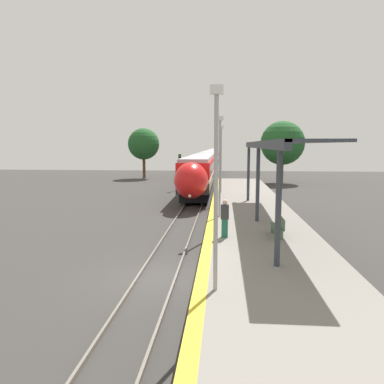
{
  "coord_description": "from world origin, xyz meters",
  "views": [
    {
      "loc": [
        2.47,
        -13.69,
        5.07
      ],
      "look_at": [
        0.58,
        8.94,
        2.21
      ],
      "focal_mm": 35.0,
      "sensor_mm": 36.0,
      "label": 1
    }
  ],
  "objects_px": {
    "platform_bench": "(279,226)",
    "person_waiting": "(225,218)",
    "lamppost_mid": "(220,160)",
    "railway_signal": "(180,168)",
    "lamppost_near": "(216,176)",
    "lamppost_far": "(221,155)",
    "train": "(211,159)"
  },
  "relations": [
    {
      "from": "lamppost_far",
      "to": "train",
      "type": "bearing_deg",
      "value": 93.02
    },
    {
      "from": "train",
      "to": "lamppost_far",
      "type": "bearing_deg",
      "value": -86.98
    },
    {
      "from": "train",
      "to": "person_waiting",
      "type": "bearing_deg",
      "value": -87.5
    },
    {
      "from": "lamppost_far",
      "to": "person_waiting",
      "type": "bearing_deg",
      "value": -88.96
    },
    {
      "from": "lamppost_far",
      "to": "platform_bench",
      "type": "bearing_deg",
      "value": -80.01
    },
    {
      "from": "platform_bench",
      "to": "lamppost_near",
      "type": "height_order",
      "value": "lamppost_near"
    },
    {
      "from": "platform_bench",
      "to": "lamppost_mid",
      "type": "bearing_deg",
      "value": 121.36
    },
    {
      "from": "train",
      "to": "platform_bench",
      "type": "relative_size",
      "value": 55.69
    },
    {
      "from": "train",
      "to": "person_waiting",
      "type": "distance_m",
      "value": 58.79
    },
    {
      "from": "lamppost_mid",
      "to": "train",
      "type": "bearing_deg",
      "value": 92.42
    },
    {
      "from": "lamppost_near",
      "to": "railway_signal",
      "type": "bearing_deg",
      "value": 98.42
    },
    {
      "from": "person_waiting",
      "to": "railway_signal",
      "type": "bearing_deg",
      "value": 101.02
    },
    {
      "from": "railway_signal",
      "to": "lamppost_near",
      "type": "distance_m",
      "value": 31.92
    },
    {
      "from": "railway_signal",
      "to": "lamppost_mid",
      "type": "relative_size",
      "value": 0.72
    },
    {
      "from": "railway_signal",
      "to": "lamppost_near",
      "type": "height_order",
      "value": "lamppost_near"
    },
    {
      "from": "train",
      "to": "railway_signal",
      "type": "distance_m",
      "value": 33.39
    },
    {
      "from": "train",
      "to": "railway_signal",
      "type": "relative_size",
      "value": 23.73
    },
    {
      "from": "lamppost_near",
      "to": "lamppost_far",
      "type": "bearing_deg",
      "value": 90.0
    },
    {
      "from": "person_waiting",
      "to": "lamppost_mid",
      "type": "height_order",
      "value": "lamppost_mid"
    },
    {
      "from": "platform_bench",
      "to": "railway_signal",
      "type": "distance_m",
      "value": 26.15
    },
    {
      "from": "train",
      "to": "person_waiting",
      "type": "xyz_separation_m",
      "value": [
        2.56,
        -58.74,
        -0.36
      ]
    },
    {
      "from": "platform_bench",
      "to": "railway_signal",
      "type": "relative_size",
      "value": 0.43
    },
    {
      "from": "person_waiting",
      "to": "lamppost_far",
      "type": "xyz_separation_m",
      "value": [
        -0.28,
        15.67,
        2.34
      ]
    },
    {
      "from": "lamppost_mid",
      "to": "lamppost_far",
      "type": "height_order",
      "value": "same"
    },
    {
      "from": "platform_bench",
      "to": "person_waiting",
      "type": "distance_m",
      "value": 2.47
    },
    {
      "from": "train",
      "to": "lamppost_near",
      "type": "height_order",
      "value": "lamppost_near"
    },
    {
      "from": "lamppost_near",
      "to": "train",
      "type": "bearing_deg",
      "value": 92.01
    },
    {
      "from": "railway_signal",
      "to": "lamppost_near",
      "type": "bearing_deg",
      "value": -81.58
    },
    {
      "from": "train",
      "to": "lamppost_far",
      "type": "distance_m",
      "value": 43.18
    },
    {
      "from": "lamppost_near",
      "to": "lamppost_mid",
      "type": "distance_m",
      "value": 10.88
    },
    {
      "from": "railway_signal",
      "to": "person_waiting",
      "type": "bearing_deg",
      "value": -78.98
    },
    {
      "from": "railway_signal",
      "to": "lamppost_near",
      "type": "relative_size",
      "value": 0.72
    }
  ]
}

